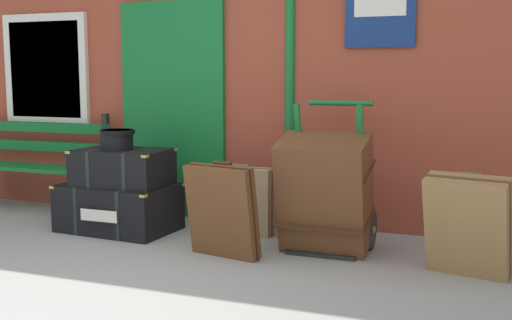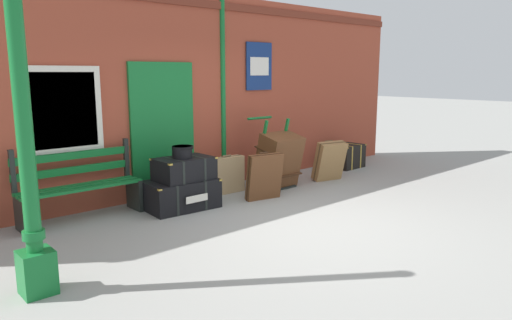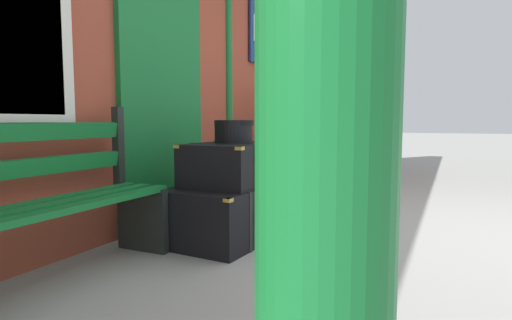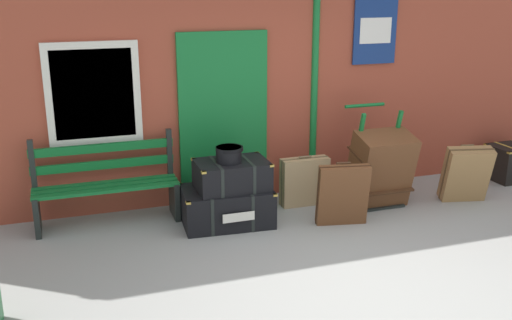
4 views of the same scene
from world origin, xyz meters
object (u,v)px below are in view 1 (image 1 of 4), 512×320
at_px(platform_bench, 37,167).
at_px(suitcase_oxblood, 240,201).
at_px(suitcase_slate, 468,225).
at_px(large_brown_trunk, 325,193).
at_px(round_hatbox, 117,138).
at_px(porters_trolley, 330,215).
at_px(steamer_trunk_middle, 123,167).
at_px(steamer_trunk_base, 119,207).
at_px(suitcase_caramel, 222,211).

distance_m(platform_bench, suitcase_oxblood, 2.37).
height_order(suitcase_slate, suitcase_oxblood, suitcase_slate).
height_order(platform_bench, large_brown_trunk, platform_bench).
xyz_separation_m(round_hatbox, large_brown_trunk, (1.90, -0.02, -0.36)).
height_order(platform_bench, porters_trolley, porters_trolley).
distance_m(steamer_trunk_middle, round_hatbox, 0.27).
distance_m(round_hatbox, suitcase_oxblood, 1.22).
distance_m(platform_bench, large_brown_trunk, 3.25).
height_order(steamer_trunk_middle, round_hatbox, round_hatbox).
bearing_deg(suitcase_slate, steamer_trunk_base, 174.77).
relative_size(platform_bench, round_hatbox, 5.24).
bearing_deg(large_brown_trunk, suitcase_caramel, -150.19).
distance_m(round_hatbox, suitcase_slate, 3.03).
bearing_deg(large_brown_trunk, steamer_trunk_base, 178.45).
height_order(round_hatbox, porters_trolley, porters_trolley).
height_order(steamer_trunk_middle, suitcase_caramel, suitcase_caramel).
relative_size(steamer_trunk_middle, suitcase_oxblood, 1.29).
xyz_separation_m(suitcase_slate, suitcase_caramel, (-1.78, -0.18, -0.00)).
bearing_deg(suitcase_oxblood, steamer_trunk_middle, -163.88).
bearing_deg(porters_trolley, steamer_trunk_middle, -175.89).
relative_size(steamer_trunk_base, round_hatbox, 3.44).
bearing_deg(porters_trolley, round_hatbox, -175.33).
relative_size(steamer_trunk_base, suitcase_slate, 1.43).
height_order(steamer_trunk_middle, suitcase_oxblood, steamer_trunk_middle).
bearing_deg(porters_trolley, platform_bench, 173.99).
bearing_deg(platform_bench, suitcase_oxblood, -4.37).
distance_m(porters_trolley, suitcase_caramel, 0.92).
bearing_deg(platform_bench, suitcase_caramel, -20.12).
relative_size(platform_bench, porters_trolley, 1.35).
bearing_deg(steamer_trunk_base, large_brown_trunk, -1.55).
bearing_deg(large_brown_trunk, suitcase_oxblood, 158.52).
distance_m(steamer_trunk_base, large_brown_trunk, 1.94).
height_order(steamer_trunk_base, suitcase_caramel, suitcase_caramel).
bearing_deg(steamer_trunk_base, suitcase_caramel, -20.42).
bearing_deg(steamer_trunk_base, suitcase_oxblood, 14.86).
distance_m(suitcase_caramel, suitcase_oxblood, 0.76).
distance_m(platform_bench, steamer_trunk_middle, 1.43).
relative_size(porters_trolley, large_brown_trunk, 1.24).
height_order(platform_bench, round_hatbox, platform_bench).
bearing_deg(round_hatbox, suitcase_slate, -4.70).
distance_m(porters_trolley, large_brown_trunk, 0.27).
bearing_deg(suitcase_caramel, large_brown_trunk, 29.81).
height_order(suitcase_slate, suitcase_caramel, suitcase_caramel).
bearing_deg(steamer_trunk_middle, large_brown_trunk, -1.34).
bearing_deg(suitcase_oxblood, porters_trolley, -10.50).
bearing_deg(platform_bench, round_hatbox, -20.68).
height_order(platform_bench, steamer_trunk_base, platform_bench).
bearing_deg(round_hatbox, steamer_trunk_middle, 29.79).
relative_size(steamer_trunk_base, porters_trolley, 0.89).
xyz_separation_m(porters_trolley, suitcase_oxblood, (-0.85, 0.16, 0.03)).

